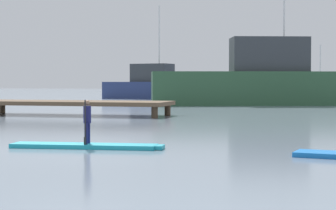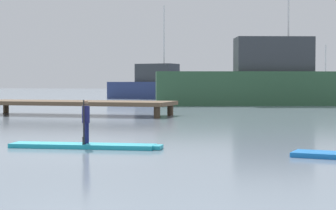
# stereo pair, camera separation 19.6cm
# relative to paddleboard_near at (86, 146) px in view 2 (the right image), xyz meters

# --- Properties ---
(ground_plane) EXTENTS (240.00, 240.00, 0.00)m
(ground_plane) POSITION_rel_paddleboard_near_xyz_m (-0.33, -0.11, -0.05)
(ground_plane) COLOR gray
(paddleboard_near) EXTENTS (3.64, 0.96, 0.10)m
(paddleboard_near) POSITION_rel_paddleboard_near_xyz_m (0.00, 0.00, 0.00)
(paddleboard_near) COLOR #1E9EB2
(paddleboard_near) RESTS_ON ground
(paddler_child_solo) EXTENTS (0.20, 0.37, 1.03)m
(paddler_child_solo) POSITION_rel_paddleboard_near_xyz_m (0.01, -0.01, 0.62)
(paddler_child_solo) COLOR #19194C
(paddler_child_solo) RESTS_ON paddleboard_near
(fishing_boat_white_large) EXTENTS (15.80, 8.01, 14.56)m
(fishing_boat_white_large) POSITION_rel_paddleboard_near_xyz_m (1.65, 27.94, 1.49)
(fishing_boat_white_large) COLOR #2D5638
(fishing_boat_white_large) RESTS_ON ground
(motor_boat_small_navy) EXTENTS (10.26, 5.02, 8.54)m
(motor_boat_small_navy) POSITION_rel_paddleboard_near_xyz_m (-9.64, 40.30, 1.09)
(motor_boat_small_navy) COLOR navy
(motor_boat_small_navy) RESTS_ON ground
(trawler_grey_distant) EXTENTS (5.25, 2.55, 5.02)m
(trawler_grey_distant) POSITION_rel_paddleboard_near_xyz_m (4.74, 44.59, 0.57)
(trawler_grey_distant) COLOR #9E9384
(trawler_grey_distant) RESTS_ON ground
(floating_dock) EXTENTS (9.08, 2.81, 0.67)m
(floating_dock) POSITION_rel_paddleboard_near_xyz_m (-5.86, 12.71, 0.52)
(floating_dock) COLOR brown
(floating_dock) RESTS_ON ground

